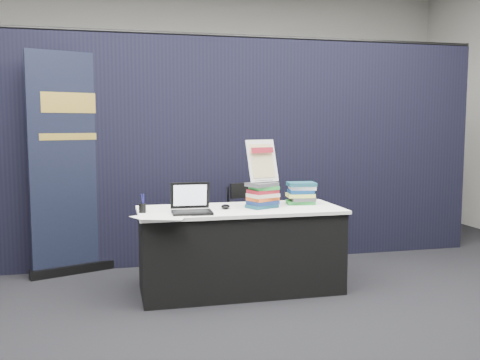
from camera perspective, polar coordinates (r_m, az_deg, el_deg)
The scene contains 15 objects.
floor at distance 4.43m, azimuth 1.73°, elevation -13.76°, with size 8.00×8.00×0.00m, color black.
wall_back at distance 8.10m, azimuth -5.74°, elevation 7.77°, with size 8.00×0.02×3.50m, color #B8B6AE.
drape_partition at distance 5.73m, azimuth -2.43°, elevation 3.04°, with size 6.00×0.08×2.40m, color black.
display_table at distance 4.83m, azimuth 0.02°, elevation -7.41°, with size 1.80×0.75×0.75m.
laptop at distance 4.51m, azimuth -5.23°, elevation -2.77°, with size 0.34×0.28×0.25m.
mouse at distance 4.72m, azimuth -1.56°, elevation -2.85°, with size 0.08×0.12×0.04m, color black.
brochure_left at distance 4.40m, azimuth -9.47°, elevation -3.83°, with size 0.29×0.20×0.00m, color white.
brochure_mid at distance 4.32m, azimuth -8.02°, elevation -3.99°, with size 0.31×0.22×0.00m, color silver.
brochure_right at distance 4.44m, azimuth -5.82°, elevation -3.68°, with size 0.27×0.19×0.00m, color silver.
pen_cup at distance 4.58m, azimuth -10.37°, elevation -2.96°, with size 0.06×0.06×0.08m, color black.
book_stack_tall at distance 4.77m, azimuth 2.47°, elevation -1.62°, with size 0.29×0.26×0.23m.
book_stack_short at distance 5.02m, azimuth 6.55°, elevation -1.41°, with size 0.25×0.20×0.20m.
info_sign at distance 4.77m, azimuth 2.38°, elevation 2.00°, with size 0.31×0.19×0.39m.
pullup_banner at distance 5.55m, azimuth -17.17°, elevation 0.34°, with size 0.91×0.42×2.20m.
stacking_chair at distance 5.40m, azimuth 1.07°, elevation -4.64°, with size 0.52×0.54×0.90m.
Camera 1 is at (-1.10, -4.02, 1.50)m, focal length 40.00 mm.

